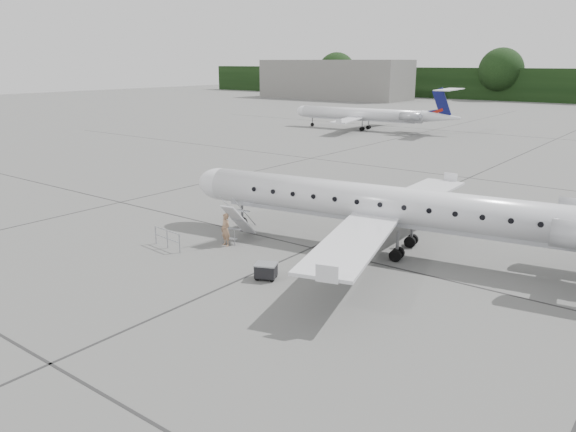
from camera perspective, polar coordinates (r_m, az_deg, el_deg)
The scene contains 8 objects.
ground at distance 24.94m, azimuth 2.63°, elevation -7.37°, with size 320.00×320.00×0.00m, color slate.
terminal_building at distance 153.44m, azimuth 4.73°, elevation 13.67°, with size 40.00×14.00×10.00m, color slate.
main_regional_jet at distance 29.33m, azimuth 10.26°, elevation 2.97°, with size 26.94×19.40×6.91m, color silver, non-canonical shape.
airstair at distance 31.38m, azimuth -5.04°, elevation -0.48°, with size 0.85×2.26×2.16m, color silver, non-canonical shape.
passenger at distance 30.41m, azimuth -6.36°, elevation -1.39°, with size 0.66×0.43×1.81m, color #977152.
safety_railing at distance 30.61m, azimuth -12.16°, elevation -2.33°, with size 2.20×0.08×1.00m, color #95989D, non-canonical shape.
baggage_cart at distance 25.82m, azimuth -2.25°, elevation -5.58°, with size 0.94×0.76×0.81m, color black, non-canonical shape.
bg_regional_left at distance 83.32m, azimuth 7.38°, elevation 10.82°, with size 23.75×17.10×6.23m, color silver, non-canonical shape.
Camera 1 is at (13.04, -18.94, 9.67)m, focal length 35.00 mm.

